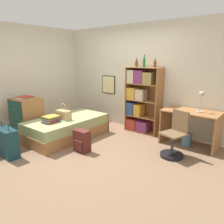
{
  "coord_description": "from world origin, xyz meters",
  "views": [
    {
      "loc": [
        2.99,
        -3.07,
        1.78
      ],
      "look_at": [
        0.4,
        0.18,
        0.75
      ],
      "focal_mm": 35.0,
      "sensor_mm": 36.0,
      "label": 1
    }
  ],
  "objects_px": {
    "book_stack_on_bed": "(51,119)",
    "magazine_pile_on_dresser": "(25,97)",
    "bottle_clear": "(155,64)",
    "waste_bin": "(186,139)",
    "bookcase": "(140,100)",
    "desk": "(191,122)",
    "suitcase": "(7,142)",
    "bottle_brown": "(144,62)",
    "backpack": "(82,141)",
    "desk_chair": "(174,142)",
    "desk_lamp": "(203,96)",
    "bed": "(67,128)",
    "handbag": "(64,115)",
    "bottle_green": "(137,64)",
    "dresser": "(27,116)"
  },
  "relations": [
    {
      "from": "desk_chair",
      "to": "waste_bin",
      "type": "distance_m",
      "value": 0.66
    },
    {
      "from": "desk",
      "to": "handbag",
      "type": "bearing_deg",
      "value": -149.15
    },
    {
      "from": "book_stack_on_bed",
      "to": "suitcase",
      "type": "relative_size",
      "value": 0.55
    },
    {
      "from": "magazine_pile_on_dresser",
      "to": "suitcase",
      "type": "bearing_deg",
      "value": -48.5
    },
    {
      "from": "handbag",
      "to": "magazine_pile_on_dresser",
      "type": "bearing_deg",
      "value": -159.21
    },
    {
      "from": "bed",
      "to": "handbag",
      "type": "height_order",
      "value": "handbag"
    },
    {
      "from": "dresser",
      "to": "bottle_brown",
      "type": "xyz_separation_m",
      "value": [
        2.05,
        1.85,
        1.24
      ]
    },
    {
      "from": "bottle_brown",
      "to": "desk",
      "type": "bearing_deg",
      "value": -5.32
    },
    {
      "from": "bottle_clear",
      "to": "desk",
      "type": "relative_size",
      "value": 0.18
    },
    {
      "from": "desk_lamp",
      "to": "handbag",
      "type": "bearing_deg",
      "value": -151.03
    },
    {
      "from": "bottle_clear",
      "to": "waste_bin",
      "type": "relative_size",
      "value": 0.72
    },
    {
      "from": "desk_chair",
      "to": "backpack",
      "type": "xyz_separation_m",
      "value": [
        -1.49,
        -0.91,
        -0.07
      ]
    },
    {
      "from": "desk",
      "to": "backpack",
      "type": "distance_m",
      "value": 2.25
    },
    {
      "from": "magazine_pile_on_dresser",
      "to": "backpack",
      "type": "distance_m",
      "value": 1.85
    },
    {
      "from": "bed",
      "to": "dresser",
      "type": "height_order",
      "value": "dresser"
    },
    {
      "from": "handbag",
      "to": "bottle_brown",
      "type": "distance_m",
      "value": 2.18
    },
    {
      "from": "backpack",
      "to": "dresser",
      "type": "bearing_deg",
      "value": -176.34
    },
    {
      "from": "bottle_clear",
      "to": "bookcase",
      "type": "bearing_deg",
      "value": -178.2
    },
    {
      "from": "suitcase",
      "to": "bottle_green",
      "type": "distance_m",
      "value": 3.28
    },
    {
      "from": "bottle_clear",
      "to": "desk",
      "type": "xyz_separation_m",
      "value": [
        0.95,
        -0.15,
        -1.14
      ]
    },
    {
      "from": "handbag",
      "to": "bottle_brown",
      "type": "xyz_separation_m",
      "value": [
        1.12,
        1.5,
        1.12
      ]
    },
    {
      "from": "bottle_clear",
      "to": "dresser",
      "type": "bearing_deg",
      "value": -140.8
    },
    {
      "from": "bottle_clear",
      "to": "desk_lamp",
      "type": "xyz_separation_m",
      "value": [
        1.14,
        -0.15,
        -0.59
      ]
    },
    {
      "from": "bookcase",
      "to": "waste_bin",
      "type": "distance_m",
      "value": 1.45
    },
    {
      "from": "handbag",
      "to": "backpack",
      "type": "distance_m",
      "value": 0.91
    },
    {
      "from": "suitcase",
      "to": "bookcase",
      "type": "bearing_deg",
      "value": 67.49
    },
    {
      "from": "handbag",
      "to": "desk",
      "type": "height_order",
      "value": "handbag"
    },
    {
      "from": "magazine_pile_on_dresser",
      "to": "bookcase",
      "type": "bearing_deg",
      "value": 44.07
    },
    {
      "from": "bottle_brown",
      "to": "desk_lamp",
      "type": "xyz_separation_m",
      "value": [
        1.4,
        -0.11,
        -0.63
      ]
    },
    {
      "from": "magazine_pile_on_dresser",
      "to": "waste_bin",
      "type": "height_order",
      "value": "magazine_pile_on_dresser"
    },
    {
      "from": "dresser",
      "to": "backpack",
      "type": "xyz_separation_m",
      "value": [
        1.73,
        0.11,
        -0.23
      ]
    },
    {
      "from": "book_stack_on_bed",
      "to": "magazine_pile_on_dresser",
      "type": "xyz_separation_m",
      "value": [
        -0.88,
        -0.03,
        0.38
      ]
    },
    {
      "from": "bed",
      "to": "backpack",
      "type": "height_order",
      "value": "bed"
    },
    {
      "from": "handbag",
      "to": "backpack",
      "type": "relative_size",
      "value": 0.84
    },
    {
      "from": "desk",
      "to": "bottle_brown",
      "type": "bearing_deg",
      "value": 174.68
    },
    {
      "from": "bed",
      "to": "desk_lamp",
      "type": "distance_m",
      "value": 2.97
    },
    {
      "from": "dresser",
      "to": "bottle_green",
      "type": "distance_m",
      "value": 2.89
    },
    {
      "from": "bed",
      "to": "bottle_green",
      "type": "height_order",
      "value": "bottle_green"
    },
    {
      "from": "bookcase",
      "to": "bottle_brown",
      "type": "distance_m",
      "value": 0.9
    },
    {
      "from": "bottle_clear",
      "to": "waste_bin",
      "type": "height_order",
      "value": "bottle_clear"
    },
    {
      "from": "suitcase",
      "to": "bottle_clear",
      "type": "relative_size",
      "value": 3.39
    },
    {
      "from": "book_stack_on_bed",
      "to": "desk_lamp",
      "type": "xyz_separation_m",
      "value": [
        2.55,
        1.71,
        0.53
      ]
    },
    {
      "from": "bed",
      "to": "book_stack_on_bed",
      "type": "height_order",
      "value": "book_stack_on_bed"
    },
    {
      "from": "book_stack_on_bed",
      "to": "desk",
      "type": "xyz_separation_m",
      "value": [
        2.36,
        1.7,
        -0.02
      ]
    },
    {
      "from": "bottle_brown",
      "to": "backpack",
      "type": "distance_m",
      "value": 2.3
    },
    {
      "from": "bottle_clear",
      "to": "desk_chair",
      "type": "relative_size",
      "value": 0.23
    },
    {
      "from": "bookcase",
      "to": "desk",
      "type": "bearing_deg",
      "value": -5.94
    },
    {
      "from": "suitcase",
      "to": "backpack",
      "type": "height_order",
      "value": "suitcase"
    },
    {
      "from": "handbag",
      "to": "waste_bin",
      "type": "bearing_deg",
      "value": 30.01
    },
    {
      "from": "suitcase",
      "to": "bottle_clear",
      "type": "height_order",
      "value": "bottle_clear"
    }
  ]
}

